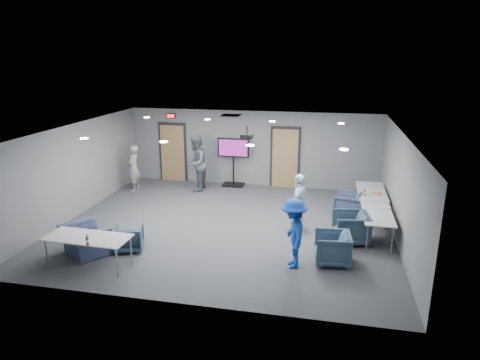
% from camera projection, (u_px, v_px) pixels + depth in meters
% --- Properties ---
extents(floor, '(9.00, 9.00, 0.00)m').
position_uv_depth(floor, '(226.00, 225.00, 11.97)').
color(floor, '#35383C').
rests_on(floor, ground).
extents(ceiling, '(9.00, 9.00, 0.00)m').
position_uv_depth(ceiling, '(225.00, 130.00, 11.21)').
color(ceiling, silver).
rests_on(ceiling, wall_back).
extents(wall_back, '(9.00, 0.02, 2.70)m').
position_uv_depth(wall_back, '(252.00, 149.00, 15.35)').
color(wall_back, slate).
rests_on(wall_back, floor).
extents(wall_front, '(9.00, 0.02, 2.70)m').
position_uv_depth(wall_front, '(174.00, 238.00, 7.84)').
color(wall_front, slate).
rests_on(wall_front, floor).
extents(wall_left, '(0.02, 8.00, 2.70)m').
position_uv_depth(wall_left, '(76.00, 170.00, 12.48)').
color(wall_left, slate).
rests_on(wall_left, floor).
extents(wall_right, '(0.02, 8.00, 2.70)m').
position_uv_depth(wall_right, '(400.00, 189.00, 10.70)').
color(wall_right, slate).
rests_on(wall_right, floor).
extents(door_left, '(1.06, 0.17, 2.24)m').
position_uv_depth(door_left, '(173.00, 153.00, 15.98)').
color(door_left, black).
rests_on(door_left, wall_back).
extents(door_right, '(1.06, 0.17, 2.24)m').
position_uv_depth(door_right, '(285.00, 158.00, 15.15)').
color(door_right, black).
rests_on(door_right, wall_back).
extents(exit_sign, '(0.32, 0.08, 0.16)m').
position_uv_depth(exit_sign, '(171.00, 116.00, 15.57)').
color(exit_sign, black).
rests_on(exit_sign, wall_back).
extents(hvac_diffuser, '(0.60, 0.60, 0.03)m').
position_uv_depth(hvac_diffuser, '(231.00, 115.00, 13.94)').
color(hvac_diffuser, black).
rests_on(hvac_diffuser, ceiling).
extents(downlights, '(6.18, 3.78, 0.02)m').
position_uv_depth(downlights, '(225.00, 130.00, 11.22)').
color(downlights, white).
rests_on(downlights, ceiling).
extents(person_a, '(0.41, 0.60, 1.62)m').
position_uv_depth(person_a, '(134.00, 168.00, 14.84)').
color(person_a, '#939693').
rests_on(person_a, floor).
extents(person_b, '(0.78, 0.98, 1.96)m').
position_uv_depth(person_b, '(196.00, 163.00, 14.79)').
color(person_b, '#555B66').
rests_on(person_b, floor).
extents(person_c, '(0.59, 1.00, 1.60)m').
position_uv_depth(person_c, '(299.00, 203.00, 11.35)').
color(person_c, '#C3E5FB').
rests_on(person_c, floor).
extents(person_d, '(0.79, 1.13, 1.59)m').
position_uv_depth(person_d, '(293.00, 233.00, 9.44)').
color(person_d, '#1942A6').
rests_on(person_d, floor).
extents(chair_right_a, '(0.98, 0.96, 0.75)m').
position_uv_depth(chair_right_a, '(348.00, 206.00, 12.42)').
color(chair_right_a, '#394663').
rests_on(chair_right_a, floor).
extents(chair_right_b, '(0.97, 0.95, 0.78)m').
position_uv_depth(chair_right_b, '(351.00, 228.00, 10.80)').
color(chair_right_b, '#324556').
rests_on(chair_right_b, floor).
extents(chair_right_c, '(0.86, 0.84, 0.72)m').
position_uv_depth(chair_right_c, '(332.00, 248.00, 9.72)').
color(chair_right_c, '#3D5369').
rests_on(chair_right_c, floor).
extents(chair_front_a, '(0.85, 0.86, 0.62)m').
position_uv_depth(chair_front_a, '(129.00, 238.00, 10.39)').
color(chair_front_a, '#334759').
rests_on(chair_front_a, floor).
extents(chair_front_b, '(1.42, 1.39, 0.70)m').
position_uv_depth(chair_front_b, '(86.00, 240.00, 10.19)').
color(chair_front_b, '#3D486A').
rests_on(chair_front_b, floor).
extents(table_right_a, '(0.81, 1.94, 0.73)m').
position_uv_depth(table_right_a, '(371.00, 192.00, 12.63)').
color(table_right_a, '#BBBEC0').
rests_on(table_right_a, floor).
extents(table_right_b, '(0.73, 1.76, 0.73)m').
position_uv_depth(table_right_b, '(377.00, 215.00, 10.85)').
color(table_right_b, '#BBBEC0').
rests_on(table_right_b, floor).
extents(table_front_left, '(1.91, 0.85, 0.73)m').
position_uv_depth(table_front_left, '(88.00, 239.00, 9.44)').
color(table_front_left, '#BBBEC0').
rests_on(table_front_left, floor).
extents(bottle_front, '(0.07, 0.07, 0.26)m').
position_uv_depth(bottle_front, '(87.00, 241.00, 8.99)').
color(bottle_front, '#5F3710').
rests_on(bottle_front, table_front_left).
extents(bottle_right, '(0.06, 0.06, 0.23)m').
position_uv_depth(bottle_right, '(365.00, 193.00, 12.13)').
color(bottle_right, '#5F3710').
rests_on(bottle_right, table_right_a).
extents(snack_box, '(0.23, 0.18, 0.05)m').
position_uv_depth(snack_box, '(377.00, 194.00, 12.27)').
color(snack_box, '#BE602F').
rests_on(snack_box, table_right_a).
extents(wrapper, '(0.26, 0.19, 0.06)m').
position_uv_depth(wrapper, '(386.00, 208.00, 11.13)').
color(wrapper, white).
rests_on(wrapper, table_right_b).
extents(tv_stand, '(1.14, 0.54, 1.74)m').
position_uv_depth(tv_stand, '(233.00, 159.00, 15.34)').
color(tv_stand, black).
rests_on(tv_stand, floor).
extents(projector, '(0.35, 0.33, 0.35)m').
position_uv_depth(projector, '(247.00, 136.00, 11.90)').
color(projector, black).
rests_on(projector, ceiling).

